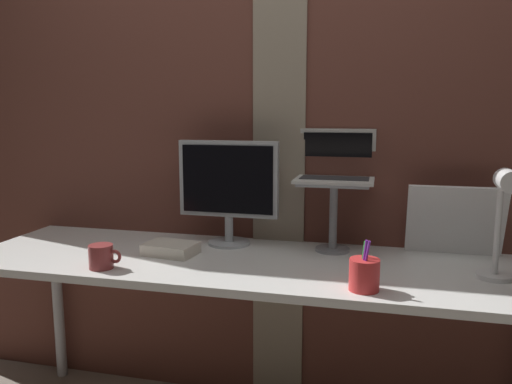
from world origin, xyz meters
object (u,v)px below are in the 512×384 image
Objects in this scene: whiteboard_panel at (455,221)px; desk_lamp at (503,213)px; laptop at (336,166)px; pen_cup at (364,274)px; coffee_mug at (102,257)px; monitor at (228,184)px.

whiteboard_panel is 0.34m from desk_lamp.
laptop is 1.85× the size of pen_cup.
coffee_mug is at bearing -148.07° from laptop.
monitor is at bearing 143.42° from pen_cup.
monitor is 1.05m from desk_lamp.
monitor is 1.42× the size of laptop.
whiteboard_panel reaches higher than pen_cup.
monitor is at bearing -177.22° from whiteboard_panel.
desk_lamp is at bearing -29.28° from laptop.
monitor is at bearing -172.12° from laptop.
desk_lamp is 0.50m from pen_cup.
whiteboard_panel is 2.93× the size of coffee_mug.
whiteboard_panel is 0.95× the size of desk_lamp.
whiteboard_panel is 1.36m from coffee_mug.
laptop reaches higher than pen_cup.
coffee_mug is (-1.37, -0.17, -0.20)m from desk_lamp.
laptop is at bearing 150.72° from desk_lamp.
coffee_mug is at bearing -129.00° from monitor.
monitor is 1.21× the size of whiteboard_panel.
desk_lamp is 1.39m from coffee_mug.
pen_cup is at bearing -124.54° from whiteboard_panel.
desk_lamp is 2.28× the size of pen_cup.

